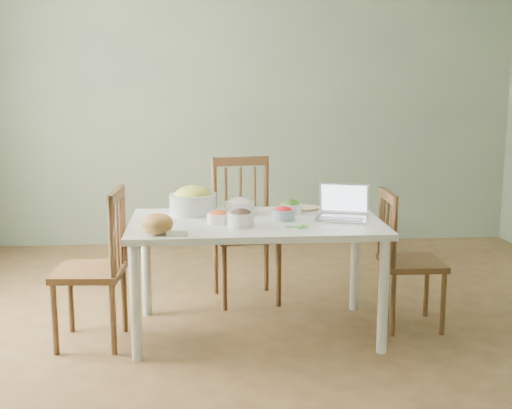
{
  "coord_description": "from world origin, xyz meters",
  "views": [
    {
      "loc": [
        -0.42,
        -3.89,
        1.59
      ],
      "look_at": [
        -0.1,
        0.16,
        0.81
      ],
      "focal_mm": 47.98,
      "sensor_mm": 36.0,
      "label": 1
    }
  ],
  "objects": [
    {
      "name": "bowl_squash",
      "position": [
        -0.49,
        0.39,
        0.8
      ],
      "size": [
        0.39,
        0.39,
        0.17
      ],
      "primitive_type": null,
      "rotation": [
        0.0,
        0.0,
        0.38
      ],
      "color": "gold",
      "rests_on": "dining_table"
    },
    {
      "name": "wall_front",
      "position": [
        0.0,
        -2.5,
        1.35
      ],
      "size": [
        5.0,
        0.0,
        2.7
      ],
      "primitive_type": "cube",
      "color": "gray",
      "rests_on": "ground"
    },
    {
      "name": "chair_far",
      "position": [
        -0.13,
        0.78,
        0.5
      ],
      "size": [
        0.5,
        0.48,
        1.01
      ],
      "primitive_type": null,
      "rotation": [
        0.0,
        0.0,
        0.15
      ],
      "color": "#351D0B",
      "rests_on": "floor"
    },
    {
      "name": "bowl_onion",
      "position": [
        -0.19,
        0.37,
        0.77
      ],
      "size": [
        0.2,
        0.2,
        0.1
      ],
      "primitive_type": null,
      "rotation": [
        0.0,
        0.0,
        0.07
      ],
      "color": "white",
      "rests_on": "dining_table"
    },
    {
      "name": "floor",
      "position": [
        0.0,
        0.0,
        0.0
      ],
      "size": [
        5.0,
        5.0,
        0.0
      ],
      "primitive_type": "cube",
      "color": "#513720",
      "rests_on": "ground"
    },
    {
      "name": "wall_back",
      "position": [
        0.0,
        2.5,
        1.35
      ],
      "size": [
        5.0,
        0.0,
        2.7
      ],
      "primitive_type": "cube",
      "color": "gray",
      "rests_on": "ground"
    },
    {
      "name": "chair_left",
      "position": [
        -1.1,
        0.06,
        0.47
      ],
      "size": [
        0.42,
        0.44,
        0.93
      ],
      "primitive_type": null,
      "rotation": [
        0.0,
        0.0,
        -1.64
      ],
      "color": "#351D0B",
      "rests_on": "floor"
    },
    {
      "name": "chair_right",
      "position": [
        0.89,
        0.2,
        0.44
      ],
      "size": [
        0.37,
        0.39,
        0.87
      ],
      "primitive_type": null,
      "rotation": [
        0.0,
        0.0,
        1.55
      ],
      "color": "#351D0B",
      "rests_on": "floor"
    },
    {
      "name": "bowl_carrot",
      "position": [
        -0.34,
        0.1,
        0.75
      ],
      "size": [
        0.17,
        0.17,
        0.08
      ],
      "primitive_type": null,
      "rotation": [
        0.0,
        0.0,
        -0.26
      ],
      "color": "#E75830",
      "rests_on": "dining_table"
    },
    {
      "name": "bread_boule",
      "position": [
        -0.68,
        -0.15,
        0.77
      ],
      "size": [
        0.2,
        0.2,
        0.12
      ],
      "primitive_type": "ellipsoid",
      "rotation": [
        0.0,
        0.0,
        -0.1
      ],
      "color": "#A37A44",
      "rests_on": "dining_table"
    },
    {
      "name": "bowl_redpep",
      "position": [
        0.06,
        0.16,
        0.76
      ],
      "size": [
        0.18,
        0.18,
        0.08
      ],
      "primitive_type": null,
      "rotation": [
        0.0,
        0.0,
        0.4
      ],
      "color": "red",
      "rests_on": "dining_table"
    },
    {
      "name": "basil_bunch",
      "position": [
        0.12,
        -0.04,
        0.72
      ],
      "size": [
        0.17,
        0.17,
        0.02
      ],
      "primitive_type": null,
      "color": "#2A7627",
      "rests_on": "dining_table"
    },
    {
      "name": "bowl_mushroom",
      "position": [
        -0.21,
        0.0,
        0.77
      ],
      "size": [
        0.16,
        0.16,
        0.1
      ],
      "primitive_type": null,
      "rotation": [
        0.0,
        0.0,
        0.02
      ],
      "color": "black",
      "rests_on": "dining_table"
    },
    {
      "name": "flatbread",
      "position": [
        0.25,
        0.49,
        0.72
      ],
      "size": [
        0.21,
        0.21,
        0.02
      ],
      "primitive_type": "cylinder",
      "rotation": [
        0.0,
        0.0,
        -0.19
      ],
      "color": "tan",
      "rests_on": "dining_table"
    },
    {
      "name": "dining_table",
      "position": [
        -0.1,
        0.16,
        0.36
      ],
      "size": [
        1.53,
        0.86,
        0.71
      ],
      "primitive_type": null,
      "color": "white",
      "rests_on": "floor"
    },
    {
      "name": "bowl_broccoli",
      "position": [
        0.13,
        0.34,
        0.76
      ],
      "size": [
        0.19,
        0.19,
        0.09
      ],
      "primitive_type": null,
      "rotation": [
        0.0,
        0.0,
        0.42
      ],
      "color": "#1B3314",
      "rests_on": "dining_table"
    },
    {
      "name": "butter_stick",
      "position": [
        -0.57,
        -0.21,
        0.73
      ],
      "size": [
        0.12,
        0.06,
        0.03
      ],
      "primitive_type": "cube",
      "rotation": [
        0.0,
        0.0,
        -0.27
      ],
      "color": "#F2EDC8",
      "rests_on": "dining_table"
    },
    {
      "name": "laptop",
      "position": [
        0.42,
        0.13,
        0.82
      ],
      "size": [
        0.37,
        0.35,
        0.21
      ],
      "primitive_type": null,
      "rotation": [
        0.0,
        0.0,
        -0.3
      ],
      "color": "silver",
      "rests_on": "dining_table"
    }
  ]
}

